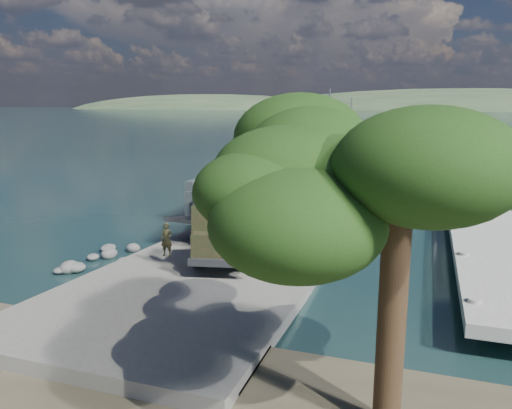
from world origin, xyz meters
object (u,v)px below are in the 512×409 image
Objects in this scene: landing_craft at (311,184)px; military_truck at (235,210)px; pier at (475,195)px; overhang_tree at (375,192)px; soldier at (167,247)px; sailboat_far at (508,183)px.

landing_craft reaches higher than military_truck.
overhang_tree reaches higher than pier.
soldier is at bearing -129.74° from pier.
sailboat_far reaches higher than military_truck.
soldier is at bearing -135.58° from military_truck.
sailboat_far is (17.78, 9.94, -0.48)m from landing_craft.
landing_craft is at bearing -135.26° from sailboat_far.
military_truck is 1.12× the size of overhang_tree.
soldier is 0.23× the size of sailboat_far.
sailboat_far is at bearing 74.51° from pier.
overhang_tree is at bearing -68.79° from military_truck.
landing_craft reaches higher than overhang_tree.
overhang_tree is (8.42, -12.37, 3.58)m from military_truck.
overhang_tree is (-4.66, -27.30, 4.61)m from pier.
pier is 1.22× the size of landing_craft.
military_truck is 4.34m from soldier.
pier is at bearing -89.96° from sailboat_far.
sailboat_far reaches higher than soldier.
landing_craft reaches higher than soldier.
landing_craft is (-13.48, 5.58, -0.73)m from pier.
soldier is 39.20m from sailboat_far.
landing_craft is 34.45m from overhang_tree.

